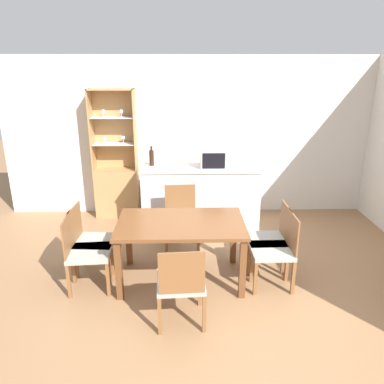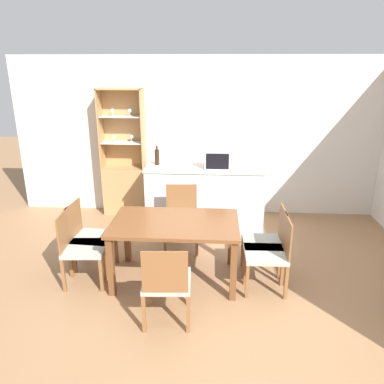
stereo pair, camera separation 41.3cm
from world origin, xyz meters
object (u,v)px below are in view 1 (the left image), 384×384
object	(u,v)px
dining_chair_side_right_far	(270,239)
dining_chair_side_left_far	(91,241)
dining_chair_head_far	(181,218)
display_cabinet	(117,181)
dining_chair_side_left_near	(85,252)
wine_bottle	(152,157)
dining_table	(181,230)
microwave	(218,158)
dining_chair_head_near	(181,283)
dining_chair_side_right_near	(275,249)

from	to	relation	value
dining_chair_side_right_far	dining_chair_side_left_far	bearing A→B (deg)	88.60
dining_chair_head_far	dining_chair_side_right_far	xyz separation A→B (m)	(1.07, -0.65, 0.00)
display_cabinet	dining_chair_side_left_near	distance (m)	2.16
dining_chair_head_far	wine_bottle	world-z (taller)	wine_bottle
dining_table	wine_bottle	world-z (taller)	wine_bottle
dining_chair_side_left_far	dining_chair_side_left_near	world-z (taller)	same
dining_chair_side_left_near	microwave	size ratio (longest dim) A/B	1.69
display_cabinet	microwave	world-z (taller)	display_cabinet
dining_chair_head_near	dining_chair_side_left_far	bearing A→B (deg)	135.80
display_cabinet	dining_chair_side_left_near	world-z (taller)	display_cabinet
microwave	dining_table	bearing A→B (deg)	-109.75
display_cabinet	wine_bottle	bearing A→B (deg)	-34.21
display_cabinet	microwave	bearing A→B (deg)	-17.76
dining_chair_side_right_near	dining_chair_side_left_near	bearing A→B (deg)	89.32
display_cabinet	dining_chair_head_near	bearing A→B (deg)	-69.24
microwave	dining_chair_side_left_near	bearing A→B (deg)	-134.37
dining_chair_side_left_far	dining_chair_head_near	distance (m)	1.41
dining_chair_head_far	dining_chair_side_right_near	size ratio (longest dim) A/B	1.00
display_cabinet	dining_chair_head_far	distance (m)	1.63
dining_chair_side_left_far	microwave	bearing A→B (deg)	134.08
display_cabinet	dining_table	xyz separation A→B (m)	(1.06, -2.02, 0.04)
dining_chair_side_left_far	dining_chair_side_left_near	xyz separation A→B (m)	(0.00, -0.27, 0.00)
dining_chair_side_left_near	microwave	bearing A→B (deg)	131.26
dining_chair_side_right_near	microwave	bearing A→B (deg)	16.97
microwave	dining_chair_side_left_far	bearing A→B (deg)	-139.51
microwave	dining_chair_side_right_near	bearing A→B (deg)	-72.23
display_cabinet	microwave	distance (m)	1.75
dining_chair_head_near	microwave	size ratio (longest dim) A/B	1.69
wine_bottle	dining_chair_head_far	bearing A→B (deg)	-61.62
dining_chair_head_far	wine_bottle	distance (m)	1.12
dining_chair_side_left_far	dining_chair_head_far	size ratio (longest dim) A/B	1.00
dining_chair_head_near	microwave	world-z (taller)	microwave
microwave	wine_bottle	bearing A→B (deg)	174.65
dining_table	microwave	world-z (taller)	microwave
dining_chair_side_right_near	dining_chair_head_near	world-z (taller)	same
dining_chair_side_left_near	microwave	xyz separation A→B (m)	(1.60, 1.64, 0.66)
microwave	wine_bottle	distance (m)	0.99
dining_table	microwave	size ratio (longest dim) A/B	2.82
dining_chair_side_left_far	display_cabinet	bearing A→B (deg)	-176.54
dining_chair_side_left_far	dining_chair_head_near	xyz separation A→B (m)	(1.07, -0.92, 0.00)
dining_chair_side_right_far	microwave	xyz separation A→B (m)	(-0.52, 1.37, 0.66)
dining_table	dining_chair_side_right_far	size ratio (longest dim) A/B	1.67
dining_table	dining_chair_side_right_near	xyz separation A→B (m)	(1.06, -0.13, -0.19)
dining_chair_side_left_far	dining_chair_head_far	distance (m)	1.24
dining_chair_side_left_far	dining_chair_head_near	bearing A→B (deg)	52.81
dining_chair_head_far	dining_chair_side_right_near	xyz separation A→B (m)	(1.07, -0.92, 0.00)
dining_chair_head_near	dining_chair_side_left_near	world-z (taller)	same
dining_chair_head_near	dining_chair_side_left_near	bearing A→B (deg)	145.24
dining_chair_side_right_near	dining_table	bearing A→B (deg)	82.17
dining_chair_head_far	dining_chair_side_left_near	distance (m)	1.40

